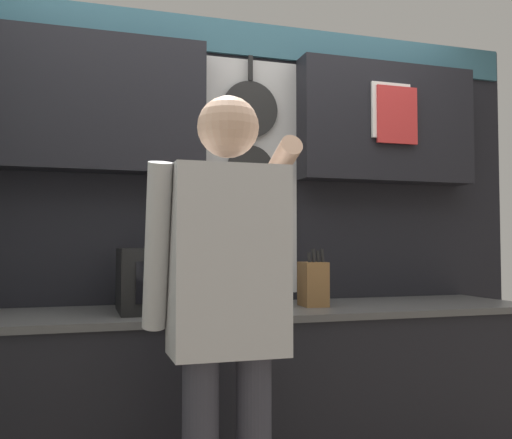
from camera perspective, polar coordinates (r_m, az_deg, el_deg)
The scene contains 6 objects.
base_cabinet_counter at distance 2.75m, azimuth 1.49°, elevation -18.32°, with size 2.55×0.66×0.91m.
back_wall_unit at distance 2.94m, azimuth -0.30°, elevation 3.00°, with size 3.12×0.23×2.36m.
microwave at distance 2.53m, azimuth -8.12°, elevation -5.96°, with size 0.48×0.38×0.27m.
knife_block at distance 2.72m, azimuth 5.73°, elevation -6.39°, with size 0.12×0.16×0.27m.
utensil_crock at distance 2.65m, azimuth 2.03°, elevation -7.01°, with size 0.10×0.10×0.32m.
person at distance 1.92m, azimuth -2.93°, elevation -8.03°, with size 0.54×0.64×1.70m.
Camera 1 is at (-0.84, -2.51, 1.20)m, focal length 40.00 mm.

